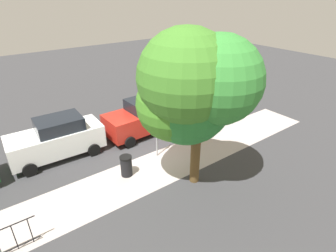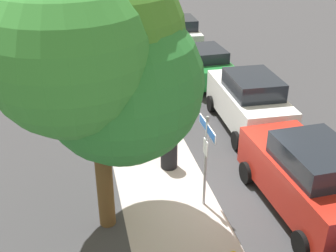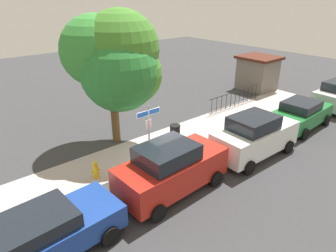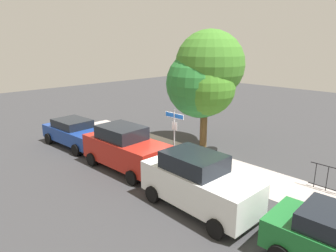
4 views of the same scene
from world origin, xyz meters
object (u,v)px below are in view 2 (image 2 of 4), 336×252
shade_tree (105,63)px  trash_bin (169,153)px  street_sign (206,146)px  car_red (308,177)px  car_white (249,101)px  car_green (203,64)px  car_silver (179,34)px  utility_shed (64,35)px

shade_tree → trash_bin: size_ratio=6.69×
street_sign → car_red: (-0.83, -2.51, -0.79)m
car_white → car_green: bearing=4.5°
car_silver → car_red: bearing=-178.3°
trash_bin → car_green: bearing=-25.1°
trash_bin → street_sign: bearing=-166.1°
street_sign → trash_bin: size_ratio=2.70×
car_green → utility_shed: bearing=51.5°
trash_bin → car_white: bearing=-59.9°
car_red → car_green: 9.60m
shade_tree → utility_shed: bearing=4.3°
trash_bin → utility_shed: bearing=14.5°
car_white → car_silver: bearing=2.5°
car_white → car_silver: 9.60m
street_sign → car_white: bearing=-36.0°
car_green → car_white: bearing=-179.4°
car_green → trash_bin: 7.48m
shade_tree → car_white: (3.99, -5.28, -3.19)m
utility_shed → street_sign: bearing=-165.6°
utility_shed → shade_tree: bearing=-175.7°
street_sign → shade_tree: shade_tree is taller
car_green → car_silver: 4.80m
shade_tree → car_red: (-0.81, -4.90, -3.19)m
car_silver → utility_shed: utility_shed is taller
car_white → street_sign: bearing=145.8°
car_silver → shade_tree: bearing=161.9°
street_sign → trash_bin: street_sign is taller
street_sign → utility_shed: size_ratio=0.92×
shade_tree → street_sign: bearing=-89.6°
street_sign → shade_tree: (-0.02, 2.39, 2.40)m
shade_tree → car_white: shade_tree is taller
car_white → car_green: 4.81m
street_sign → shade_tree: 3.39m
shade_tree → car_silver: 14.91m
car_red → car_white: 4.82m
utility_shed → trash_bin: bearing=-165.5°
street_sign → car_red: street_sign is taller
car_silver → trash_bin: (-11.57, 3.27, -0.45)m
street_sign → car_green: bearing=-16.9°
utility_shed → car_red: bearing=-157.3°
utility_shed → car_silver: bearing=-87.0°
car_red → shade_tree: bearing=78.7°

